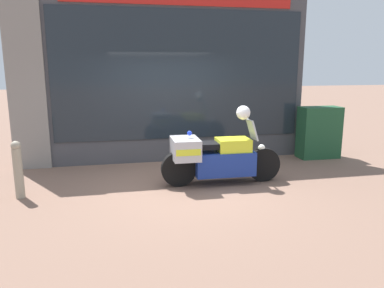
{
  "coord_description": "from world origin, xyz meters",
  "views": [
    {
      "loc": [
        -1.18,
        -6.61,
        2.22
      ],
      "look_at": [
        0.31,
        0.45,
        0.68
      ],
      "focal_mm": 35.0,
      "sensor_mm": 36.0,
      "label": 1
    }
  ],
  "objects_px": {
    "utility_cabinet": "(319,132)",
    "white_helmet": "(243,113)",
    "street_bollard": "(18,169)",
    "paramedic_motorcycle": "(215,157)"
  },
  "relations": [
    {
      "from": "utility_cabinet",
      "to": "white_helmet",
      "type": "height_order",
      "value": "white_helmet"
    },
    {
      "from": "utility_cabinet",
      "to": "white_helmet",
      "type": "xyz_separation_m",
      "value": [
        -2.46,
        -1.48,
        0.73
      ]
    },
    {
      "from": "white_helmet",
      "to": "street_bollard",
      "type": "height_order",
      "value": "white_helmet"
    },
    {
      "from": "paramedic_motorcycle",
      "to": "utility_cabinet",
      "type": "height_order",
      "value": "utility_cabinet"
    },
    {
      "from": "paramedic_motorcycle",
      "to": "utility_cabinet",
      "type": "bearing_deg",
      "value": 27.1
    },
    {
      "from": "street_bollard",
      "to": "white_helmet",
      "type": "bearing_deg",
      "value": 0.83
    },
    {
      "from": "paramedic_motorcycle",
      "to": "street_bollard",
      "type": "distance_m",
      "value": 3.43
    },
    {
      "from": "paramedic_motorcycle",
      "to": "white_helmet",
      "type": "xyz_separation_m",
      "value": [
        0.54,
        -0.01,
        0.82
      ]
    },
    {
      "from": "paramedic_motorcycle",
      "to": "white_helmet",
      "type": "height_order",
      "value": "white_helmet"
    },
    {
      "from": "white_helmet",
      "to": "street_bollard",
      "type": "distance_m",
      "value": 4.05
    }
  ]
}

